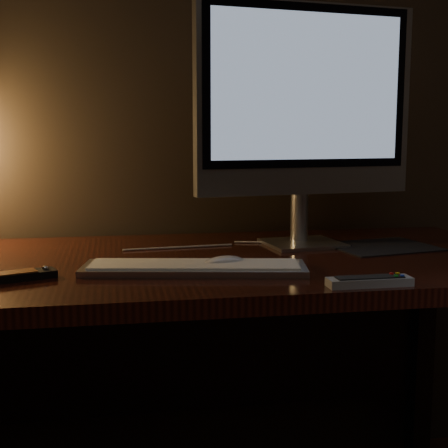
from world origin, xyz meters
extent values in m
cube|color=black|center=(0.00, 2.26, 1.35)|extent=(4.00, 0.02, 2.70)
cube|color=#34120B|center=(0.00, 1.85, 0.73)|extent=(1.60, 0.75, 0.04)
cube|color=black|center=(0.75, 2.18, 0.35)|extent=(0.06, 0.06, 0.71)
cube|color=black|center=(0.00, 2.20, 0.45)|extent=(1.48, 0.02, 0.51)
cube|color=silver|center=(0.28, 1.99, 0.75)|extent=(0.22, 0.20, 0.01)
cylinder|color=silver|center=(0.28, 2.02, 0.82)|extent=(0.05, 0.05, 0.13)
cube|color=silver|center=(0.28, 1.98, 1.14)|extent=(0.61, 0.12, 0.50)
cube|color=black|center=(0.28, 1.96, 1.17)|extent=(0.57, 0.08, 0.42)
cube|color=#90A4C5|center=(0.28, 1.96, 1.17)|extent=(0.52, 0.07, 0.37)
cube|color=silver|center=(-0.05, 1.71, 0.76)|extent=(0.51, 0.22, 0.02)
cube|color=black|center=(0.48, 1.92, 0.75)|extent=(0.30, 0.26, 0.00)
ellipsoid|color=white|center=(0.02, 1.73, 0.76)|extent=(0.11, 0.09, 0.02)
cube|color=black|center=(-0.42, 1.70, 0.76)|extent=(0.14, 0.09, 0.02)
cube|color=brown|center=(-0.42, 1.70, 0.77)|extent=(0.09, 0.07, 0.00)
sphere|color=silver|center=(-0.42, 1.70, 0.77)|extent=(0.01, 0.01, 0.01)
cube|color=#94979A|center=(0.28, 1.52, 0.76)|extent=(0.17, 0.04, 0.02)
cube|color=black|center=(0.28, 1.52, 0.77)|extent=(0.14, 0.03, 0.00)
cylinder|color=red|center=(0.28, 1.52, 0.77)|extent=(0.01, 0.01, 0.00)
cylinder|color=#0C8C19|center=(0.28, 1.52, 0.77)|extent=(0.01, 0.01, 0.00)
cylinder|color=gold|center=(0.28, 1.52, 0.77)|extent=(0.01, 0.01, 0.00)
cylinder|color=#1433BF|center=(0.28, 1.52, 0.77)|extent=(0.01, 0.01, 0.00)
cylinder|color=white|center=(0.09, 1.99, 0.75)|extent=(0.57, 0.07, 0.00)
camera|label=1|loc=(-0.22, 0.37, 1.06)|focal=50.00mm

